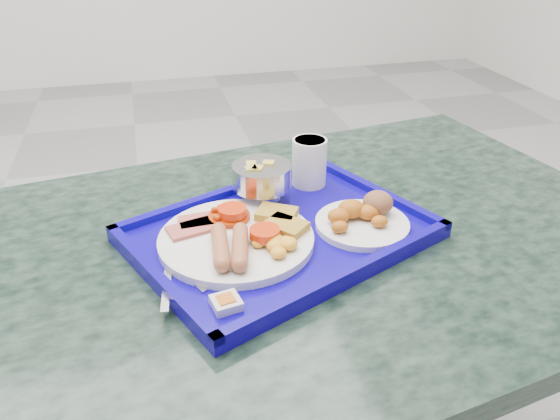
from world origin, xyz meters
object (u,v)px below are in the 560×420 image
table (304,323)px  main_plate (240,236)px  tray (280,234)px  fruit_bowl (262,177)px  juice_cup (309,161)px  bread_plate (363,217)px

table → main_plate: 0.25m
tray → fruit_bowl: (-0.01, 0.11, 0.05)m
main_plate → juice_cup: size_ratio=2.71×
tray → fruit_bowl: fruit_bowl is taller
bread_plate → fruit_bowl: size_ratio=1.48×
table → main_plate: main_plate is taller
juice_cup → main_plate: bearing=-133.7°
table → fruit_bowl: 0.29m
fruit_bowl → juice_cup: 0.11m
tray → main_plate: bearing=-163.2°
juice_cup → table: bearing=-108.4°
bread_plate → juice_cup: size_ratio=1.72×
bread_plate → juice_cup: juice_cup is taller
table → tray: (-0.05, 0.00, 0.20)m
bread_plate → fruit_bowl: (-0.15, 0.13, 0.03)m
bread_plate → juice_cup: (-0.04, 0.17, 0.03)m
juice_cup → bread_plate: bearing=-76.2°
tray → juice_cup: (0.10, 0.16, 0.06)m
fruit_bowl → main_plate: bearing=-116.4°
table → juice_cup: bearing=71.6°
juice_cup → fruit_bowl: bearing=-156.9°
main_plate → juice_cup: (0.17, 0.18, 0.04)m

